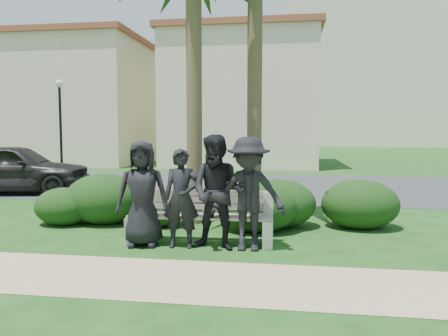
{
  "coord_description": "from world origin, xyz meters",
  "views": [
    {
      "loc": [
        1.55,
        -7.14,
        1.9
      ],
      "look_at": [
        0.35,
        1.0,
        1.21
      ],
      "focal_mm": 35.0,
      "sensor_mm": 36.0,
      "label": 1
    }
  ],
  "objects": [
    {
      "name": "ground",
      "position": [
        0.0,
        0.0,
        0.0
      ],
      "size": [
        160.0,
        160.0,
        0.0
      ],
      "primitive_type": "plane",
      "color": "#1A3D11",
      "rests_on": "ground"
    },
    {
      "name": "footpath",
      "position": [
        0.0,
        -1.8,
        0.0
      ],
      "size": [
        30.0,
        1.6,
        0.01
      ],
      "primitive_type": "cube",
      "color": "tan",
      "rests_on": "ground"
    },
    {
      "name": "asphalt_street",
      "position": [
        0.0,
        8.0,
        0.0
      ],
      "size": [
        160.0,
        8.0,
        0.01
      ],
      "primitive_type": "cube",
      "color": "#2D2D30",
      "rests_on": "ground"
    },
    {
      "name": "stucco_bldg_left",
      "position": [
        -12.0,
        18.0,
        3.66
      ],
      "size": [
        10.4,
        8.4,
        7.3
      ],
      "color": "beige",
      "rests_on": "ground"
    },
    {
      "name": "stucco_bldg_right",
      "position": [
        -1.0,
        18.0,
        3.66
      ],
      "size": [
        8.4,
        8.4,
        7.3
      ],
      "color": "beige",
      "rests_on": "ground"
    },
    {
      "name": "hotel_tower",
      "position": [
        14.0,
        55.0,
        13.41
      ],
      "size": [
        26.0,
        18.0,
        37.3
      ],
      "color": "beige",
      "rests_on": "ground"
    },
    {
      "name": "street_lamp",
      "position": [
        -9.0,
        12.0,
        2.94
      ],
      "size": [
        0.36,
        0.36,
        4.29
      ],
      "color": "black",
      "rests_on": "ground"
    },
    {
      "name": "park_bench",
      "position": [
        0.09,
        0.03,
        0.39
      ],
      "size": [
        2.47,
        0.62,
        0.86
      ],
      "rotation": [
        0.0,
        0.0,
        0.02
      ],
      "color": "#AA9C8E",
      "rests_on": "ground"
    },
    {
      "name": "man_a",
      "position": [
        -0.83,
        -0.26,
        0.88
      ],
      "size": [
        0.93,
        0.69,
        1.75
      ],
      "primitive_type": "imported",
      "rotation": [
        0.0,
        0.0,
        0.16
      ],
      "color": "black",
      "rests_on": "ground"
    },
    {
      "name": "man_b",
      "position": [
        -0.16,
        -0.27,
        0.81
      ],
      "size": [
        0.63,
        0.45,
        1.62
      ],
      "primitive_type": "imported",
      "rotation": [
        0.0,
        0.0,
        0.11
      ],
      "color": "black",
      "rests_on": "ground"
    },
    {
      "name": "man_c",
      "position": [
        0.44,
        -0.3,
        0.93
      ],
      "size": [
        1.0,
        0.84,
        1.85
      ],
      "primitive_type": "imported",
      "rotation": [
        0.0,
        0.0,
        -0.17
      ],
      "color": "black",
      "rests_on": "ground"
    },
    {
      "name": "man_d",
      "position": [
        0.93,
        -0.28,
        0.91
      ],
      "size": [
        1.2,
        0.72,
        1.82
      ],
      "primitive_type": "imported",
      "rotation": [
        0.0,
        0.0,
        0.04
      ],
      "color": "black",
      "rests_on": "ground"
    },
    {
      "name": "hedge_a",
      "position": [
        -2.97,
        1.1,
        0.39
      ],
      "size": [
        1.2,
        0.99,
        0.78
      ],
      "primitive_type": "ellipsoid",
      "color": "#14330E",
      "rests_on": "ground"
    },
    {
      "name": "hedge_b",
      "position": [
        -2.23,
        1.39,
        0.53
      ],
      "size": [
        1.63,
        1.34,
        1.06
      ],
      "primitive_type": "ellipsoid",
      "color": "#14330E",
      "rests_on": "ground"
    },
    {
      "name": "hedge_c",
      "position": [
        -1.01,
        1.29,
        0.38
      ],
      "size": [
        1.16,
        0.95,
        0.75
      ],
      "primitive_type": "ellipsoid",
      "color": "#14330E",
      "rests_on": "ground"
    },
    {
      "name": "hedge_d",
      "position": [
        0.99,
        1.13,
        0.5
      ],
      "size": [
        1.52,
        1.25,
        0.99
      ],
      "primitive_type": "ellipsoid",
      "color": "#14330E",
      "rests_on": "ground"
    },
    {
      "name": "hedge_e",
      "position": [
        1.36,
        1.56,
        0.49
      ],
      "size": [
        1.51,
        1.24,
        0.98
      ],
      "primitive_type": "ellipsoid",
      "color": "#14330E",
      "rests_on": "ground"
    },
    {
      "name": "hedge_f",
      "position": [
        2.97,
        1.68,
        0.49
      ],
      "size": [
        1.51,
        1.25,
        0.99
      ],
      "primitive_type": "ellipsoid",
      "color": "#14330E",
      "rests_on": "ground"
    },
    {
      "name": "car_a",
      "position": [
        -6.77,
        5.07,
        0.77
      ],
      "size": [
        4.77,
        2.67,
        1.53
      ],
      "primitive_type": "imported",
      "rotation": [
        0.0,
        0.0,
        1.77
      ],
      "color": "black",
      "rests_on": "ground"
    }
  ]
}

